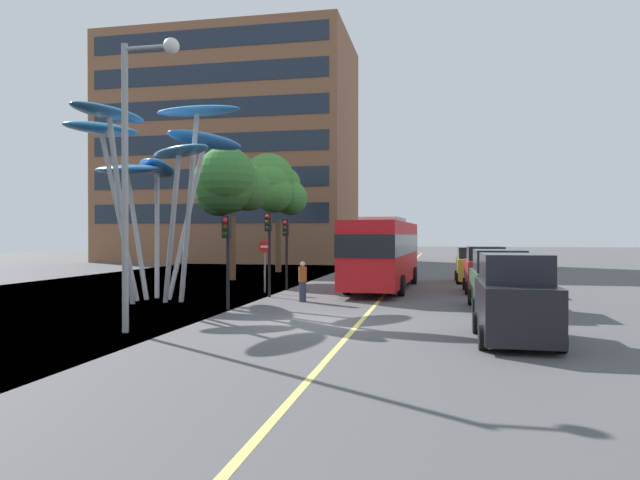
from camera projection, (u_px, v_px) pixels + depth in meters
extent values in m
cube|color=#4C4C4F|center=(314.00, 326.00, 17.63)|extent=(120.00, 240.00, 0.10)
cube|color=#E0D666|center=(357.00, 326.00, 17.36)|extent=(0.16, 144.00, 0.01)
cube|color=red|center=(383.00, 252.00, 28.95)|extent=(3.01, 11.18, 3.01)
cube|color=black|center=(383.00, 244.00, 28.95)|extent=(3.04, 11.29, 0.96)
cube|color=yellow|center=(396.00, 230.00, 34.25)|extent=(1.38, 0.16, 0.36)
cube|color=#B2B2B7|center=(383.00, 220.00, 28.94)|extent=(2.05, 3.96, 0.24)
cylinder|color=black|center=(414.00, 275.00, 31.99)|extent=(0.32, 0.97, 0.96)
cylinder|color=black|center=(370.00, 275.00, 32.60)|extent=(0.32, 0.97, 0.96)
cylinder|color=black|center=(401.00, 285.00, 25.71)|extent=(0.32, 0.97, 0.96)
cylinder|color=black|center=(347.00, 284.00, 26.32)|extent=(0.32, 0.97, 0.96)
cylinder|color=#9EA0A5|center=(189.00, 207.00, 23.22)|extent=(1.04, 0.44, 7.73)
ellipsoid|color=#4299E0|center=(197.00, 111.00, 23.01)|extent=(4.21, 2.12, 0.50)
cylinder|color=#9EA0A5|center=(187.00, 219.00, 24.70)|extent=(1.43, 1.44, 6.92)
ellipsoid|color=#2D7FD1|center=(205.00, 140.00, 25.12)|extent=(3.37, 3.41, 1.04)
cylinder|color=#9EA0A5|center=(157.00, 232.00, 25.48)|extent=(0.92, 1.57, 5.81)
ellipsoid|color=#2D7FD1|center=(157.00, 169.00, 26.15)|extent=(3.18, 4.21, 1.03)
cylinder|color=#9EA0A5|center=(136.00, 234.00, 24.47)|extent=(1.33, 0.54, 5.60)
ellipsoid|color=#2D7FD1|center=(126.00, 169.00, 24.70)|extent=(3.69, 2.41, 0.65)
cylinder|color=#9EA0A5|center=(119.00, 215.00, 23.72)|extent=(1.59, 0.76, 7.15)
ellipsoid|color=#388EDB|center=(101.00, 129.00, 23.57)|extent=(3.29, 2.31, 0.75)
cylinder|color=#9EA0A5|center=(121.00, 211.00, 22.23)|extent=(0.56, 1.36, 7.37)
ellipsoid|color=#4299E0|center=(109.00, 113.00, 21.69)|extent=(2.18, 3.64, 0.52)
cylinder|color=#9EA0A5|center=(172.00, 229.00, 22.74)|extent=(1.30, 1.14, 5.99)
ellipsoid|color=#4CA3E5|center=(179.00, 152.00, 22.19)|extent=(4.02, 3.64, 0.39)
cylinder|color=black|center=(228.00, 263.00, 20.99)|extent=(0.12, 0.12, 3.42)
cube|color=black|center=(226.00, 227.00, 20.84)|extent=(0.28, 0.24, 0.80)
sphere|color=red|center=(225.00, 220.00, 20.71)|extent=(0.18, 0.18, 0.18)
sphere|color=#3A2707|center=(225.00, 227.00, 20.72)|extent=(0.18, 0.18, 0.18)
sphere|color=black|center=(225.00, 234.00, 20.72)|extent=(0.18, 0.18, 0.18)
cylinder|color=black|center=(269.00, 255.00, 25.33)|extent=(0.12, 0.12, 3.69)
cube|color=black|center=(268.00, 222.00, 25.18)|extent=(0.28, 0.24, 0.80)
sphere|color=red|center=(268.00, 216.00, 25.05)|extent=(0.18, 0.18, 0.18)
sphere|color=#3A2707|center=(268.00, 222.00, 25.05)|extent=(0.18, 0.18, 0.18)
sphere|color=black|center=(268.00, 228.00, 25.06)|extent=(0.18, 0.18, 0.18)
cylinder|color=black|center=(287.00, 255.00, 28.53)|extent=(0.12, 0.12, 3.49)
cube|color=black|center=(286.00, 228.00, 28.38)|extent=(0.28, 0.24, 0.80)
sphere|color=red|center=(285.00, 223.00, 28.25)|extent=(0.18, 0.18, 0.18)
sphere|color=#3A2707|center=(285.00, 228.00, 28.25)|extent=(0.18, 0.18, 0.18)
sphere|color=black|center=(285.00, 233.00, 28.25)|extent=(0.18, 0.18, 0.18)
cube|color=black|center=(515.00, 309.00, 14.63)|extent=(1.75, 3.81, 1.34)
cube|color=black|center=(515.00, 268.00, 14.62)|extent=(1.61, 2.10, 0.74)
cylinder|color=black|center=(543.00, 325.00, 15.62)|extent=(0.20, 0.60, 0.60)
cylinder|color=black|center=(476.00, 323.00, 15.97)|extent=(0.20, 0.60, 0.60)
cylinder|color=black|center=(561.00, 340.00, 13.30)|extent=(0.20, 0.60, 0.60)
cylinder|color=black|center=(483.00, 337.00, 13.66)|extent=(0.20, 0.60, 0.60)
cube|color=#2D5138|center=(499.00, 288.00, 20.93)|extent=(1.85, 4.42, 1.22)
cube|color=black|center=(499.00, 261.00, 20.92)|extent=(1.71, 2.43, 0.79)
cylinder|color=black|center=(520.00, 298.00, 22.09)|extent=(0.20, 0.60, 0.60)
cylinder|color=black|center=(471.00, 297.00, 22.46)|extent=(0.20, 0.60, 0.60)
cylinder|color=black|center=(532.00, 307.00, 19.41)|extent=(0.20, 0.60, 0.60)
cylinder|color=black|center=(475.00, 306.00, 19.78)|extent=(0.20, 0.60, 0.60)
cube|color=maroon|center=(485.00, 274.00, 27.33)|extent=(1.78, 3.87, 1.35)
cube|color=black|center=(485.00, 253.00, 27.32)|extent=(1.64, 2.13, 0.66)
cylinder|color=black|center=(502.00, 284.00, 28.33)|extent=(0.20, 0.60, 0.60)
cylinder|color=black|center=(465.00, 284.00, 28.68)|extent=(0.20, 0.60, 0.60)
cylinder|color=black|center=(508.00, 289.00, 25.98)|extent=(0.20, 0.60, 0.60)
cylinder|color=black|center=(467.00, 288.00, 26.34)|extent=(0.20, 0.60, 0.60)
cube|color=gold|center=(473.00, 269.00, 33.12)|extent=(1.76, 3.83, 1.20)
cube|color=black|center=(473.00, 253.00, 33.11)|extent=(1.62, 2.11, 0.64)
cylinder|color=black|center=(487.00, 276.00, 34.11)|extent=(0.20, 0.60, 0.60)
cylinder|color=black|center=(456.00, 276.00, 34.46)|extent=(0.20, 0.60, 0.60)
cylinder|color=black|center=(490.00, 279.00, 31.78)|extent=(0.20, 0.60, 0.60)
cylinder|color=black|center=(458.00, 278.00, 32.13)|extent=(0.20, 0.60, 0.60)
cylinder|color=gray|center=(125.00, 189.00, 16.08)|extent=(0.18, 0.18, 8.08)
cylinder|color=gray|center=(148.00, 48.00, 15.91)|extent=(1.41, 0.12, 0.12)
sphere|color=silver|center=(171.00, 46.00, 15.77)|extent=(0.44, 0.44, 0.44)
cylinder|color=brown|center=(232.00, 248.00, 34.90)|extent=(0.46, 0.46, 3.92)
sphere|color=#387A33|center=(226.00, 175.00, 34.51)|extent=(3.45, 3.45, 3.45)
sphere|color=#387A33|center=(248.00, 188.00, 35.77)|extent=(2.84, 2.84, 2.84)
sphere|color=#387A33|center=(226.00, 182.00, 35.13)|extent=(3.93, 3.93, 3.93)
sphere|color=#387A33|center=(219.00, 193.00, 35.47)|extent=(2.87, 2.87, 2.87)
cylinder|color=brown|center=(278.00, 246.00, 42.49)|extent=(0.45, 0.45, 3.83)
sphere|color=#428438|center=(273.00, 193.00, 41.72)|extent=(2.82, 2.82, 2.82)
sphere|color=#428438|center=(269.00, 184.00, 41.80)|extent=(2.92, 2.92, 2.92)
sphere|color=#428438|center=(290.00, 198.00, 42.93)|extent=(2.56, 2.56, 2.56)
sphere|color=#428438|center=(284.00, 184.00, 43.34)|extent=(2.55, 2.55, 2.55)
sphere|color=#428438|center=(268.00, 180.00, 42.84)|extent=(3.92, 3.92, 3.92)
cylinder|color=#2D3342|center=(303.00, 292.00, 23.53)|extent=(0.29, 0.29, 0.82)
cylinder|color=#99471E|center=(303.00, 274.00, 23.52)|extent=(0.34, 0.34, 0.62)
sphere|color=beige|center=(303.00, 264.00, 23.52)|extent=(0.22, 0.22, 0.22)
cylinder|color=gray|center=(265.00, 266.00, 27.33)|extent=(0.08, 0.08, 2.48)
cylinder|color=red|center=(265.00, 247.00, 27.29)|extent=(0.60, 0.03, 0.60)
cube|color=white|center=(265.00, 247.00, 27.26)|extent=(0.40, 0.04, 0.11)
cube|color=brown|center=(233.00, 152.00, 61.05)|extent=(24.96, 14.07, 23.05)
cube|color=#1E2838|center=(207.00, 213.00, 54.20)|extent=(23.46, 0.08, 1.84)
cube|color=#1E2838|center=(207.00, 178.00, 54.17)|extent=(23.46, 0.08, 1.84)
cube|color=#1E2838|center=(207.00, 143.00, 54.14)|extent=(23.46, 0.08, 1.84)
cube|color=#1E2838|center=(207.00, 108.00, 54.11)|extent=(23.46, 0.08, 1.84)
cube|color=#1E2838|center=(207.00, 73.00, 54.08)|extent=(23.46, 0.08, 1.84)
cube|color=#1E2838|center=(206.00, 38.00, 54.05)|extent=(23.46, 0.08, 1.84)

